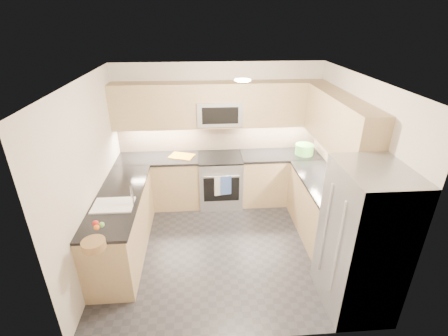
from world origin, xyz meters
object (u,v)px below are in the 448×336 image
(gas_range, at_px, (220,181))
(microwave, at_px, (219,112))
(refrigerator, at_px, (362,241))
(utensil_bowl, at_px, (304,149))
(cutting_board, at_px, (182,156))
(fruit_basket, at_px, (94,245))

(gas_range, bearing_deg, microwave, 90.00)
(refrigerator, relative_size, utensil_bowl, 5.60)
(cutting_board, height_order, fruit_basket, fruit_basket)
(utensil_bowl, relative_size, cutting_board, 0.77)
(gas_range, height_order, microwave, microwave)
(gas_range, bearing_deg, cutting_board, 176.41)
(gas_range, distance_m, utensil_bowl, 1.61)
(refrigerator, xyz_separation_m, utensil_bowl, (0.05, 2.41, 0.13))
(utensil_bowl, bearing_deg, microwave, 174.67)
(fruit_basket, bearing_deg, gas_range, 57.60)
(refrigerator, distance_m, cutting_board, 3.26)
(gas_range, relative_size, utensil_bowl, 2.83)
(microwave, distance_m, refrigerator, 3.04)
(microwave, bearing_deg, fruit_basket, -121.08)
(utensil_bowl, distance_m, cutting_board, 2.18)
(refrigerator, relative_size, fruit_basket, 7.12)
(gas_range, relative_size, fruit_basket, 3.60)
(gas_range, height_order, refrigerator, refrigerator)
(cutting_board, bearing_deg, microwave, 7.01)
(refrigerator, xyz_separation_m, cutting_board, (-2.12, 2.47, 0.05))
(utensil_bowl, bearing_deg, gas_range, 179.42)
(utensil_bowl, xyz_separation_m, cutting_board, (-2.18, 0.06, -0.09))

